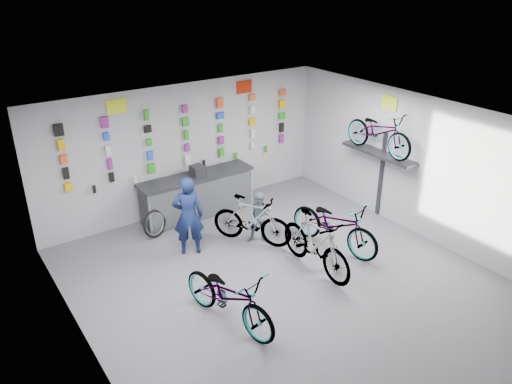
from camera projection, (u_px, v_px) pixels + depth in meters
floor at (293, 288)px, 9.03m from camera, size 8.00×8.00×0.00m
ceiling at (298, 129)px, 7.78m from camera, size 8.00×8.00×0.00m
wall_back at (186, 149)px, 11.40m from camera, size 7.00×0.00×7.00m
wall_left at (89, 283)px, 6.60m from camera, size 0.00×8.00×8.00m
wall_right at (429, 170)px, 10.21m from camera, size 0.00×8.00×8.00m
counter at (198, 196)px, 11.48m from camera, size 2.70×0.66×1.00m
merch_wall at (187, 136)px, 11.22m from camera, size 5.58×0.08×1.57m
wall_bracket at (379, 157)px, 11.04m from camera, size 0.39×1.90×2.00m
sign_left at (116, 106)px, 10.10m from camera, size 0.42×0.02×0.30m
sign_right at (244, 87)px, 11.70m from camera, size 0.42×0.02×0.30m
sign_side at (389, 103)px, 10.62m from camera, size 0.02×0.40×0.30m
bike_left at (229, 296)px, 7.97m from camera, size 1.10×2.08×1.04m
bike_center at (316, 243)px, 9.35m from camera, size 0.55×1.91×1.15m
bike_right at (335, 224)px, 10.11m from camera, size 1.15×2.18×1.09m
bike_service at (252, 220)px, 10.31m from camera, size 1.38×1.73×1.05m
bike_wall at (379, 132)px, 10.75m from camera, size 0.63×1.80×0.95m
clerk at (188, 216)px, 9.83m from camera, size 0.72×0.62×1.66m
customer at (260, 218)px, 10.31m from camera, size 0.70×0.68×1.13m
spare_wheel at (155, 224)px, 10.63m from camera, size 0.64×0.37×0.62m
register at (198, 170)px, 11.24m from camera, size 0.30×0.32×0.22m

